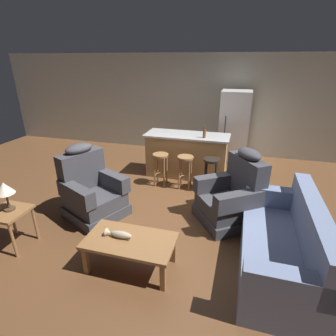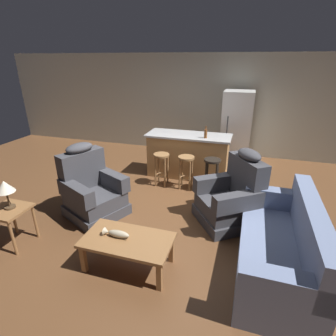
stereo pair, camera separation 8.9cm
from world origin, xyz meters
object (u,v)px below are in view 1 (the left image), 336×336
end_table (10,217)px  bottle_tall_green (204,133)px  couch (283,246)px  table_lamp (5,190)px  recliner_near_island (232,197)px  fish_figurine (119,234)px  bar_stool_left (161,164)px  refrigerator (234,127)px  bar_stool_right (211,169)px  recliner_near_lamp (92,191)px  kitchen_island (187,155)px  bar_stool_middle (185,166)px  coffee_table (130,243)px

end_table → bottle_tall_green: size_ratio=2.27×
couch → table_lamp: size_ratio=4.66×
recliner_near_island → end_table: recliner_near_island is taller
fish_figurine → bar_stool_left: size_ratio=0.50×
end_table → refrigerator: bearing=57.0°
fish_figurine → refrigerator: refrigerator is taller
recliner_near_island → bar_stool_right: 1.05m
bar_stool_right → refrigerator: (0.31, 1.83, 0.41)m
fish_figurine → bottle_tall_green: bottle_tall_green is taller
recliner_near_lamp → end_table: bearing=-96.4°
end_table → table_lamp: bearing=73.3°
recliner_near_lamp → recliner_near_island: bearing=36.1°
end_table → kitchen_island: kitchen_island is taller
kitchen_island → bar_stool_middle: size_ratio=2.65×
bar_stool_middle → bottle_tall_green: bearing=59.2°
recliner_near_island → table_lamp: 3.25m
bar_stool_left → bottle_tall_green: size_ratio=2.76×
coffee_table → recliner_near_island: 1.82m
coffee_table → end_table: (-1.74, -0.05, 0.10)m
recliner_near_lamp → couch: bearing=15.4°
end_table → couch: bearing=8.4°
coffee_table → recliner_near_lamp: (-1.11, 0.98, 0.06)m
refrigerator → bottle_tall_green: 1.47m
fish_figurine → table_lamp: (-1.59, -0.02, 0.41)m
table_lamp → bar_stool_middle: bearing=51.1°
coffee_table → refrigerator: 4.33m
table_lamp → bottle_tall_green: size_ratio=1.66×
couch → end_table: (-3.55, -0.52, 0.12)m
bar_stool_middle → refrigerator: (0.82, 1.83, 0.41)m
couch → bottle_tall_green: bottle_tall_green is taller
recliner_near_island → refrigerator: (-0.15, 2.77, 0.46)m
bottle_tall_green → bar_stool_middle: bearing=-120.8°
recliner_near_island → bar_stool_middle: recliner_near_island is taller
couch → table_lamp: table_lamp is taller
bar_stool_right → end_table: bearing=-135.4°
coffee_table → bar_stool_middle: bearing=85.6°
recliner_near_lamp → bar_stool_right: (1.80, 1.37, 0.05)m
recliner_near_lamp → bottle_tall_green: 2.50m
bar_stool_left → bar_stool_right: size_ratio=1.00×
bar_stool_middle → bottle_tall_green: size_ratio=2.76×
bar_stool_left → couch: bearing=-41.3°
fish_figurine → table_lamp: bearing=-179.2°
table_lamp → coffee_table: bearing=0.7°
recliner_near_lamp → refrigerator: refrigerator is taller
refrigerator → bottle_tall_green: bearing=-111.7°
fish_figurine → recliner_near_lamp: (-0.96, 0.98, -0.04)m
recliner_near_island → fish_figurine: bearing=12.2°
recliner_near_lamp → recliner_near_island: size_ratio=1.00×
recliner_near_lamp → end_table: size_ratio=2.14×
bar_stool_left → bar_stool_middle: size_ratio=1.00×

